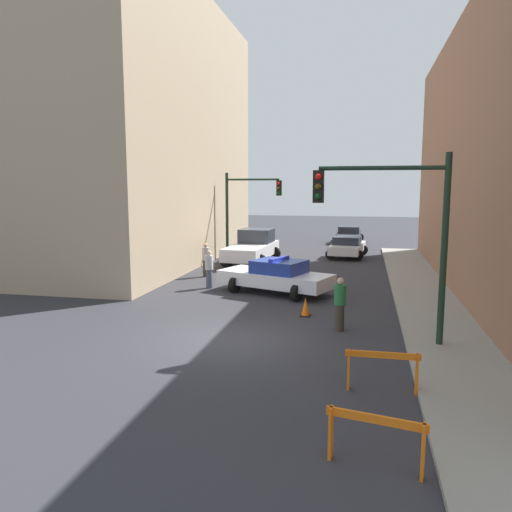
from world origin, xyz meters
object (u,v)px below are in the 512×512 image
object	(u,v)px
traffic_light_far	(245,203)
parked_car_near	(347,246)
pedestrian_corner	(206,259)
barrier_front	(376,432)
pedestrian_crossing	(209,269)
barrier_mid	(382,365)
traffic_cone	(305,307)
pedestrian_sidewalk	(340,303)
police_car	(276,276)
parked_car_mid	(349,234)
traffic_light_near	(400,220)
white_truck	(253,247)

from	to	relation	value
traffic_light_far	parked_car_near	bearing A→B (deg)	19.86
pedestrian_corner	barrier_front	world-z (taller)	pedestrian_corner
pedestrian_crossing	barrier_mid	xyz separation A→B (m)	(7.02, -9.79, -0.24)
parked_car_near	traffic_cone	size ratio (longest dim) A/B	6.80
pedestrian_crossing	pedestrian_sidewalk	bearing A→B (deg)	-27.72
barrier_front	police_car	bearing A→B (deg)	106.87
parked_car_mid	pedestrian_crossing	world-z (taller)	pedestrian_crossing
traffic_cone	barrier_front	bearing A→B (deg)	-76.60
traffic_light_far	pedestrian_sidewalk	world-z (taller)	traffic_light_far
pedestrian_corner	barrier_front	xyz separation A→B (m)	(7.82, -15.50, -0.24)
parked_car_near	traffic_light_far	bearing A→B (deg)	-154.21
traffic_light_near	barrier_front	size ratio (longest dim) A/B	3.30
parked_car_near	pedestrian_crossing	world-z (taller)	pedestrian_crossing
police_car	white_truck	distance (m)	8.26
police_car	barrier_front	xyz separation A→B (m)	(3.79, -12.48, -0.11)
pedestrian_crossing	barrier_front	bearing A→B (deg)	-47.88
traffic_light_far	traffic_cone	distance (m)	13.99
barrier_front	traffic_cone	distance (m)	9.33
police_car	barrier_front	distance (m)	13.04
pedestrian_sidewalk	pedestrian_crossing	bearing A→B (deg)	122.86
traffic_light_near	traffic_cone	distance (m)	5.01
police_car	pedestrian_crossing	world-z (taller)	pedestrian_crossing
traffic_light_near	pedestrian_corner	world-z (taller)	traffic_light_near
traffic_light_far	traffic_cone	size ratio (longest dim) A/B	7.93
traffic_cone	police_car	bearing A→B (deg)	115.47
pedestrian_corner	police_car	bearing A→B (deg)	46.83
parked_car_mid	pedestrian_corner	bearing A→B (deg)	-111.24
pedestrian_corner	traffic_light_near	bearing A→B (deg)	36.92
traffic_cone	pedestrian_sidewalk	bearing A→B (deg)	-50.21
pedestrian_corner	barrier_mid	world-z (taller)	pedestrian_corner
pedestrian_sidewalk	parked_car_near	bearing A→B (deg)	75.98
white_truck	parked_car_near	distance (m)	6.39
traffic_cone	traffic_light_near	bearing A→B (deg)	-42.45
parked_car_mid	police_car	bearing A→B (deg)	-96.76
white_truck	pedestrian_crossing	size ratio (longest dim) A/B	3.32
traffic_light_near	barrier_front	xyz separation A→B (m)	(-0.68, -6.47, -2.91)
white_truck	pedestrian_sidewalk	size ratio (longest dim) A/B	3.32
traffic_light_far	traffic_cone	world-z (taller)	traffic_light_far
traffic_light_near	parked_car_mid	xyz separation A→B (m)	(-2.11, 25.30, -2.86)
traffic_light_near	barrier_mid	xyz separation A→B (m)	(-0.47, -3.38, -2.91)
parked_car_near	pedestrian_sidewalk	distance (m)	16.30
barrier_mid	traffic_cone	size ratio (longest dim) A/B	2.44
barrier_mid	traffic_cone	bearing A→B (deg)	111.58
parked_car_near	parked_car_mid	distance (m)	7.89
parked_car_near	barrier_front	xyz separation A→B (m)	(1.26, -23.89, -0.06)
traffic_light_near	traffic_light_far	world-z (taller)	traffic_light_near
traffic_light_near	parked_car_near	size ratio (longest dim) A/B	1.17
police_car	pedestrian_crossing	distance (m)	3.06
traffic_light_far	barrier_front	bearing A→B (deg)	-71.27
white_truck	pedestrian_corner	world-z (taller)	white_truck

